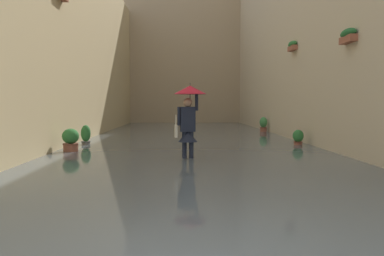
{
  "coord_description": "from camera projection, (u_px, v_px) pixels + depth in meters",
  "views": [
    {
      "loc": [
        0.37,
        2.98,
        1.59
      ],
      "look_at": [
        0.07,
        -6.75,
        0.96
      ],
      "focal_mm": 35.67,
      "sensor_mm": 36.0,
      "label": 1
    }
  ],
  "objects": [
    {
      "name": "ground_plane",
      "position": [
        189.0,
        142.0,
        15.83
      ],
      "size": [
        63.87,
        63.87,
        0.0
      ],
      "primitive_type": "plane",
      "color": "#605B56"
    },
    {
      "name": "flood_water",
      "position": [
        189.0,
        140.0,
        15.83
      ],
      "size": [
        8.99,
        31.55,
        0.17
      ],
      "primitive_type": "cube",
      "color": "#515B60",
      "rests_on": "ground_plane"
    },
    {
      "name": "building_facade_right",
      "position": [
        66.0,
        39.0,
        15.4
      ],
      "size": [
        2.04,
        29.55,
        8.36
      ],
      "color": "tan",
      "rests_on": "ground_plane"
    },
    {
      "name": "building_facade_far",
      "position": [
        185.0,
        56.0,
        29.14
      ],
      "size": [
        11.79,
        1.8,
        10.5
      ],
      "primitive_type": "cube",
      "color": "tan",
      "rests_on": "ground_plane"
    },
    {
      "name": "person_wading",
      "position": [
        189.0,
        111.0,
        9.86
      ],
      "size": [
        0.86,
        0.86,
        2.12
      ],
      "color": "black",
      "rests_on": "ground_plane"
    },
    {
      "name": "potted_plant_far_right",
      "position": [
        71.0,
        142.0,
        11.36
      ],
      "size": [
        0.49,
        0.49,
        0.85
      ],
      "color": "brown",
      "rests_on": "ground_plane"
    },
    {
      "name": "potted_plant_near_right",
      "position": [
        86.0,
        137.0,
        13.2
      ],
      "size": [
        0.33,
        0.33,
        0.85
      ],
      "color": "#66605B",
      "rests_on": "ground_plane"
    },
    {
      "name": "potted_plant_near_left",
      "position": [
        263.0,
        126.0,
        19.21
      ],
      "size": [
        0.38,
        0.38,
        0.92
      ],
      "color": "brown",
      "rests_on": "ground_plane"
    },
    {
      "name": "potted_plant_far_left",
      "position": [
        298.0,
        139.0,
        13.13
      ],
      "size": [
        0.37,
        0.37,
        0.69
      ],
      "color": "brown",
      "rests_on": "ground_plane"
    }
  ]
}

